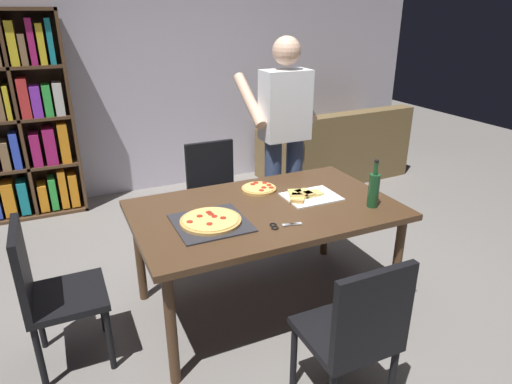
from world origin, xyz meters
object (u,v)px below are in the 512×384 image
couch (335,153)px  pepperoni_pizza_on_tray (211,221)px  second_pizza_plain (259,188)px  chair_far_side (215,189)px  person_serving_pizza (284,133)px  chair_near_camera (356,330)px  wine_bottle (374,189)px  dining_table (266,217)px  chair_left_end (48,288)px  kitchen_scissors (280,225)px

couch → pepperoni_pizza_on_tray: couch is taller
second_pizza_plain → chair_far_side: bearing=96.8°
pepperoni_pizza_on_tray → chair_far_side: bearing=69.5°
person_serving_pizza → chair_near_camera: bearing=-106.8°
person_serving_pizza → chair_far_side: bearing=157.7°
pepperoni_pizza_on_tray → second_pizza_plain: pepperoni_pizza_on_tray is taller
chair_far_side → couch: size_ratio=0.52×
wine_bottle → second_pizza_plain: bearing=134.2°
second_pizza_plain → person_serving_pizza: bearing=47.3°
dining_table → pepperoni_pizza_on_tray: (-0.40, -0.08, 0.08)m
chair_left_end → wine_bottle: bearing=-8.0°
chair_left_end → person_serving_pizza: size_ratio=0.51×
wine_bottle → kitchen_scissors: wine_bottle is taller
dining_table → couch: bearing=46.2°
couch → chair_left_end: bearing=-148.4°
person_serving_pizza → kitchen_scissors: person_serving_pizza is taller
wine_bottle → kitchen_scissors: size_ratio=1.60×
couch → second_pizza_plain: (-1.82, -1.70, 0.46)m
chair_left_end → pepperoni_pizza_on_tray: 0.96m
pepperoni_pizza_on_tray → kitchen_scissors: size_ratio=2.15×
second_pizza_plain → chair_left_end: bearing=-168.6°
chair_left_end → person_serving_pizza: person_serving_pizza is taller
chair_near_camera → chair_far_side: same height
chair_near_camera → person_serving_pizza: 1.91m
couch → kitchen_scissors: size_ratio=8.81×
chair_left_end → pepperoni_pizza_on_tray: (0.93, -0.08, 0.25)m
dining_table → chair_near_camera: bearing=-90.0°
pepperoni_pizza_on_tray → wine_bottle: wine_bottle is taller
chair_far_side → second_pizza_plain: 0.76m
dining_table → couch: couch is taller
chair_left_end → kitchen_scissors: bearing=-12.4°
dining_table → pepperoni_pizza_on_tray: size_ratio=3.95×
couch → kitchen_scissors: 3.02m
chair_near_camera → chair_far_side: 1.99m
dining_table → second_pizza_plain: second_pizza_plain is taller
chair_left_end → kitchen_scissors: (1.29, -0.28, 0.24)m
person_serving_pizza → wine_bottle: person_serving_pizza is taller
couch → wine_bottle: size_ratio=5.52×
pepperoni_pizza_on_tray → wine_bottle: bearing=-10.8°
chair_near_camera → chair_far_side: bearing=90.0°
pepperoni_pizza_on_tray → chair_left_end: bearing=175.2°
pepperoni_pizza_on_tray → kitchen_scissors: pepperoni_pizza_on_tray is taller
chair_near_camera → person_serving_pizza: bearing=73.2°
chair_left_end → wine_bottle: (1.96, -0.28, 0.36)m
chair_left_end → person_serving_pizza: 2.08m
pepperoni_pizza_on_tray → kitchen_scissors: bearing=-29.6°
person_serving_pizza → wine_bottle: size_ratio=5.54×
chair_far_side → second_pizza_plain: (0.09, -0.71, 0.25)m
chair_far_side → wine_bottle: (0.63, -1.27, 0.36)m
kitchen_scissors → dining_table: bearing=81.8°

